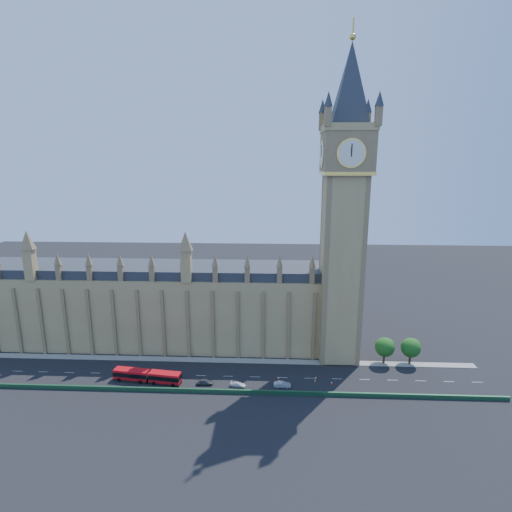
{
  "coord_description": "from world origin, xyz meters",
  "views": [
    {
      "loc": [
        17.16,
        -106.14,
        61.31
      ],
      "look_at": [
        11.85,
        10.0,
        34.25
      ],
      "focal_mm": 28.0,
      "sensor_mm": 36.0,
      "label": 1
    }
  ],
  "objects_px": {
    "red_bus": "(147,376)",
    "car_silver": "(282,384)",
    "car_grey": "(205,382)",
    "car_white": "(238,384)"
  },
  "relations": [
    {
      "from": "red_bus",
      "to": "car_silver",
      "type": "height_order",
      "value": "red_bus"
    },
    {
      "from": "car_grey",
      "to": "car_white",
      "type": "height_order",
      "value": "car_grey"
    },
    {
      "from": "red_bus",
      "to": "car_grey",
      "type": "distance_m",
      "value": 16.85
    },
    {
      "from": "red_bus",
      "to": "car_white",
      "type": "relative_size",
      "value": 4.62
    },
    {
      "from": "red_bus",
      "to": "car_silver",
      "type": "bearing_deg",
      "value": 5.69
    },
    {
      "from": "car_silver",
      "to": "car_white",
      "type": "bearing_deg",
      "value": 92.42
    },
    {
      "from": "red_bus",
      "to": "car_white",
      "type": "bearing_deg",
      "value": 4.27
    },
    {
      "from": "red_bus",
      "to": "car_grey",
      "type": "xyz_separation_m",
      "value": [
        16.81,
        -0.8,
        -0.99
      ]
    },
    {
      "from": "red_bus",
      "to": "car_silver",
      "type": "relative_size",
      "value": 4.17
    },
    {
      "from": "car_grey",
      "to": "car_white",
      "type": "xyz_separation_m",
      "value": [
        9.51,
        -0.59,
        -0.16
      ]
    }
  ]
}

